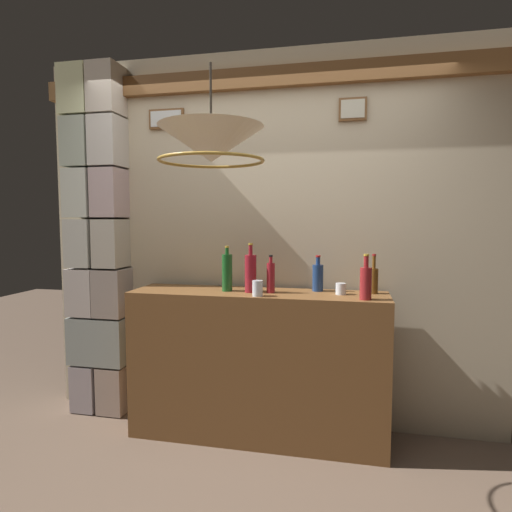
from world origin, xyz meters
TOP-DOWN VIEW (x-y plane):
  - ground_plane at (0.00, 0.00)m, footprint 12.00×12.00m
  - panelled_rear_partition at (-0.00, 1.10)m, footprint 3.39×0.15m
  - stone_pillar at (-1.29, 0.97)m, footprint 0.46×0.29m
  - bar_shelf_unit at (0.00, 0.80)m, footprint 1.74×0.43m
  - liquor_bottle_vermouth at (0.40, 0.93)m, footprint 0.08×0.08m
  - liquor_bottle_gin at (-0.04, 0.79)m, footprint 0.08×0.08m
  - liquor_bottle_scotch at (0.77, 0.91)m, footprint 0.06×0.06m
  - liquor_bottle_rum at (0.09, 0.79)m, footprint 0.06×0.06m
  - liquor_bottle_mezcal at (0.71, 0.67)m, footprint 0.07×0.07m
  - liquor_bottle_tequila at (-0.21, 0.80)m, footprint 0.07×0.07m
  - glass_tumbler_rocks at (0.55, 0.83)m, footprint 0.07×0.07m
  - glass_tumbler_highball at (0.03, 0.65)m, footprint 0.07×0.07m
  - pendant_lamp at (-0.08, 0.05)m, footprint 0.53×0.53m

SIDE VIEW (x-z plane):
  - ground_plane at x=0.00m, z-range 0.00..0.00m
  - bar_shelf_unit at x=0.00m, z-range 0.00..1.02m
  - glass_tumbler_rocks at x=0.55m, z-range 1.02..1.09m
  - glass_tumbler_highball at x=0.03m, z-range 1.02..1.12m
  - liquor_bottle_scotch at x=0.77m, z-range 0.98..1.24m
  - liquor_bottle_vermouth at x=0.40m, z-range 0.99..1.24m
  - liquor_bottle_rum at x=0.09m, z-range 1.00..1.25m
  - liquor_bottle_mezcal at x=0.71m, z-range 0.98..1.27m
  - liquor_bottle_tequila at x=-0.21m, z-range 0.99..1.30m
  - liquor_bottle_gin at x=-0.04m, z-range 0.98..1.32m
  - stone_pillar at x=-1.29m, z-range 0.01..2.65m
  - panelled_rear_partition at x=0.00m, z-range 0.07..2.78m
  - pendant_lamp at x=-0.08m, z-range 1.63..2.12m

